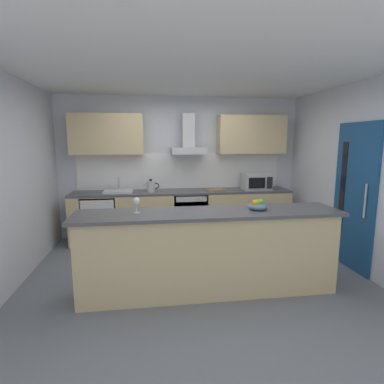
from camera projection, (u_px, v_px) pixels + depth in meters
The scene contains 19 objects.
ground at pixel (195, 272), 4.26m from camera, with size 5.48×4.63×0.02m, color slate.
ceiling at pixel (195, 75), 3.83m from camera, with size 5.48×4.63×0.02m, color white.
wall_back at pixel (180, 167), 5.87m from camera, with size 5.48×0.12×2.60m, color silver.
wall_left at pixel (8, 182), 3.72m from camera, with size 0.12×4.63×2.60m, color silver.
wall_right at pixel (355, 176), 4.36m from camera, with size 0.12×4.63×2.60m, color silver.
backsplash_tile at pixel (181, 171), 5.81m from camera, with size 3.81×0.02×0.66m, color white.
counter_back at pixel (183, 215), 5.64m from camera, with size 3.95×0.60×0.90m.
counter_island at pixel (209, 252), 3.62m from camera, with size 3.08×0.64×0.99m.
upper_cabinets at pixel (182, 134), 5.55m from camera, with size 3.89×0.32×0.70m.
side_door at pixel (354, 197), 4.27m from camera, with size 0.08×0.85×2.05m.
oven at pixel (189, 214), 5.63m from camera, with size 0.60×0.62×0.80m.
refrigerator at pixel (100, 219), 5.41m from camera, with size 0.58×0.60×0.85m.
microwave at pixel (257, 182), 5.68m from camera, with size 0.50×0.38×0.30m.
sink at pixel (119, 191), 5.39m from camera, with size 0.50×0.40×0.26m.
kettle at pixel (151, 186), 5.41m from camera, with size 0.29×0.15×0.24m.
range_hood at pixel (188, 141), 5.54m from camera, with size 0.62×0.45×0.72m.
wine_glass at pixel (136, 202), 3.44m from camera, with size 0.08×0.08×0.18m.
fruit_bowl at pixel (258, 206), 3.62m from camera, with size 0.22×0.22×0.13m.
chopping_board at pixel (216, 190), 5.60m from camera, with size 0.34×0.22×0.02m, color #9E7247.
Camera 1 is at (-0.60, -3.97, 1.80)m, focal length 28.68 mm.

